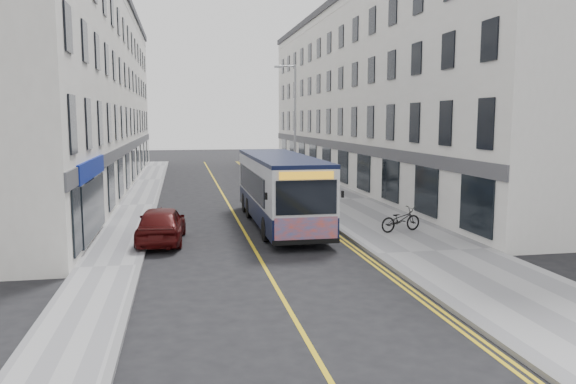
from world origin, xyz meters
name	(u,v)px	position (x,y,z in m)	size (l,w,h in m)	color
ground	(257,254)	(0.00, 0.00, 0.00)	(140.00, 140.00, 0.00)	black
pavement_east	(335,200)	(6.25, 12.00, 0.06)	(4.50, 64.00, 0.12)	gray
pavement_west	(137,206)	(-5.00, 12.00, 0.06)	(2.00, 64.00, 0.12)	gray
kerb_east	(298,201)	(4.00, 12.00, 0.07)	(0.18, 64.00, 0.13)	slate
kerb_west	(156,205)	(-4.00, 12.00, 0.07)	(0.18, 64.00, 0.13)	slate
road_centre_line	(228,204)	(0.00, 12.00, 0.00)	(0.12, 64.00, 0.01)	gold
road_dbl_yellow_inner	(290,202)	(3.55, 12.00, 0.00)	(0.10, 64.00, 0.01)	gold
road_dbl_yellow_outer	(293,202)	(3.75, 12.00, 0.00)	(0.10, 64.00, 0.01)	gold
terrace_east	(371,96)	(11.50, 21.00, 6.50)	(6.00, 46.00, 13.00)	white
terrace_west	(83,93)	(-9.00, 21.00, 6.50)	(6.00, 46.00, 13.00)	white
streetlamp	(294,126)	(4.17, 14.00, 4.38)	(1.32, 0.18, 8.00)	#999CA2
city_bus	(280,187)	(1.75, 5.19, 1.73)	(2.54, 10.86, 3.16)	black
bicycle	(401,219)	(6.34, 2.27, 0.63)	(0.67, 1.93, 1.01)	black
pedestrian_near	(303,181)	(4.67, 13.58, 1.05)	(0.68, 0.45, 1.86)	brown
pedestrian_far	(327,177)	(6.54, 14.93, 1.12)	(0.97, 0.76, 2.00)	black
car_white	(257,173)	(3.20, 23.61, 0.62)	(1.30, 3.74, 1.23)	silver
car_maroon	(161,224)	(-3.40, 2.49, 0.73)	(1.73, 4.30, 1.47)	#440B0B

